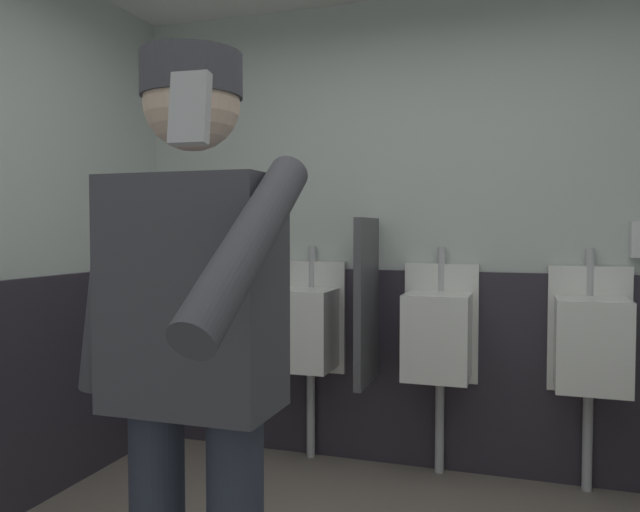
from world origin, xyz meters
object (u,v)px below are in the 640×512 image
object	(u,v)px
urinal_left	(306,328)
urinal_middle	(438,335)
person	(192,346)
cell_phone	(190,108)
urinal_right	(591,343)

from	to	relation	value
urinal_left	urinal_middle	xyz separation A→B (m)	(0.75, 0.00, 0.00)
urinal_middle	person	xyz separation A→B (m)	(-0.34, -1.98, 0.27)
urinal_middle	cell_phone	size ratio (longest dim) A/B	11.27
urinal_right	cell_phone	world-z (taller)	cell_phone
urinal_middle	cell_phone	world-z (taller)	cell_phone
cell_phone	urinal_left	bearing A→B (deg)	101.90
person	urinal_left	bearing A→B (deg)	101.75
urinal_middle	cell_phone	bearing A→B (deg)	-91.12
urinal_middle	urinal_right	size ratio (longest dim) A/B	1.00
urinal_left	person	bearing A→B (deg)	-78.25
urinal_left	cell_phone	size ratio (longest dim) A/B	11.27
urinal_right	cell_phone	xyz separation A→B (m)	(-0.80, -2.48, 0.74)
urinal_left	urinal_middle	world-z (taller)	same
urinal_middle	person	bearing A→B (deg)	-99.72
urinal_right	cell_phone	distance (m)	2.71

